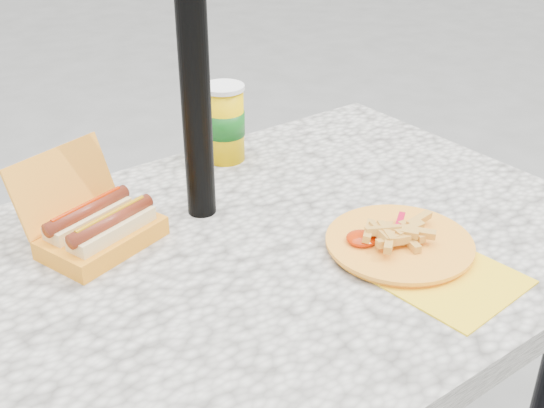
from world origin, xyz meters
TOP-DOWN VIEW (x-y plane):
  - picnic_table at (0.00, 0.00)m, footprint 1.20×0.80m
  - umbrella_pole at (0.00, 0.16)m, footprint 0.05×0.05m
  - hotdog_box at (-0.19, 0.16)m, footprint 0.23×0.21m
  - fries_plate at (0.19, -0.15)m, footprint 0.24×0.33m
  - soda_cup at (0.16, 0.32)m, footprint 0.08×0.08m

SIDE VIEW (x-z plane):
  - picnic_table at x=0.00m, z-range 0.27..1.02m
  - fries_plate at x=0.19m, z-range 0.74..0.79m
  - hotdog_box at x=-0.19m, z-range 0.71..0.86m
  - soda_cup at x=0.16m, z-range 0.75..0.91m
  - umbrella_pole at x=0.00m, z-range 0.00..2.20m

